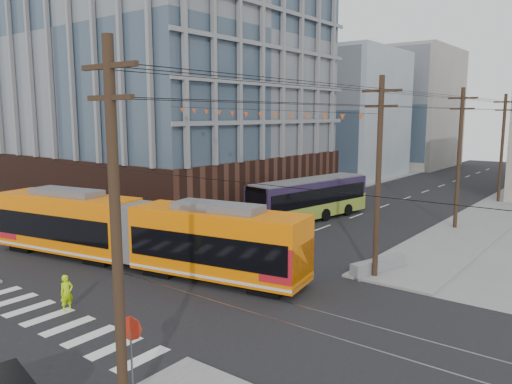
% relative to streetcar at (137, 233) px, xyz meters
% --- Properties ---
extents(ground, '(160.00, 160.00, 0.00)m').
position_rel_streetcar_xyz_m(ground, '(3.69, -4.44, -2.05)').
color(ground, slate).
extents(office_building, '(30.00, 25.00, 28.60)m').
position_rel_streetcar_xyz_m(office_building, '(-18.31, 18.56, 12.25)').
color(office_building, '#381E16').
rests_on(office_building, ground).
extents(bg_bldg_nw_near, '(18.00, 16.00, 18.00)m').
position_rel_streetcar_xyz_m(bg_bldg_nw_near, '(-13.31, 47.56, 6.95)').
color(bg_bldg_nw_near, '#8C99A5').
rests_on(bg_bldg_nw_near, ground).
extents(bg_bldg_nw_far, '(16.00, 18.00, 20.00)m').
position_rel_streetcar_xyz_m(bg_bldg_nw_far, '(-10.31, 67.56, 7.95)').
color(bg_bldg_nw_far, gray).
rests_on(bg_bldg_nw_far, ground).
extents(utility_pole_near, '(0.30, 0.30, 11.00)m').
position_rel_streetcar_xyz_m(utility_pole_near, '(12.19, -10.44, 3.45)').
color(utility_pole_near, black).
rests_on(utility_pole_near, ground).
extents(streetcar, '(21.44, 6.77, 4.09)m').
position_rel_streetcar_xyz_m(streetcar, '(0.00, 0.00, 0.00)').
color(streetcar, orange).
rests_on(streetcar, ground).
extents(city_bus, '(4.70, 13.00, 3.61)m').
position_rel_streetcar_xyz_m(city_bus, '(1.12, 17.69, -0.24)').
color(city_bus, '#251937').
rests_on(city_bus, ground).
extents(parked_car_silver, '(3.09, 4.91, 1.53)m').
position_rel_streetcar_xyz_m(parked_car_silver, '(-1.59, 8.16, -1.28)').
color(parked_car_silver, '#A2A2A2').
rests_on(parked_car_silver, ground).
extents(parked_car_white, '(3.35, 4.86, 1.31)m').
position_rel_streetcar_xyz_m(parked_car_white, '(-1.52, 15.42, -1.39)').
color(parked_car_white, silver).
rests_on(parked_car_white, ground).
extents(parked_car_grey, '(3.01, 5.22, 1.37)m').
position_rel_streetcar_xyz_m(parked_car_grey, '(-2.34, 20.05, -1.36)').
color(parked_car_grey, '#525357').
rests_on(parked_car_grey, ground).
extents(pedestrian, '(0.45, 0.65, 1.71)m').
position_rel_streetcar_xyz_m(pedestrian, '(2.94, -6.48, -1.19)').
color(pedestrian, '#C1FF09').
rests_on(pedestrian, ground).
extents(stop_sign, '(1.04, 1.04, 2.67)m').
position_rel_streetcar_xyz_m(stop_sign, '(11.25, -9.39, -0.71)').
color(stop_sign, '#A82211').
rests_on(stop_sign, ground).
extents(jersey_barrier, '(2.07, 4.18, 0.82)m').
position_rel_streetcar_xyz_m(jersey_barrier, '(11.99, 7.53, -1.64)').
color(jersey_barrier, gray).
rests_on(jersey_barrier, ground).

